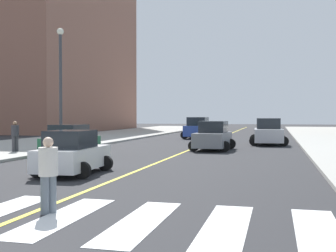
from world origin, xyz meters
name	(u,v)px	position (x,y,z in m)	size (l,w,h in m)	color
crosswalk_paint	(28,214)	(0.00, 4.00, 0.01)	(13.50, 4.00, 0.01)	silver
lane_divider_paint	(221,137)	(0.00, 40.00, 0.01)	(0.16, 80.00, 0.01)	yellow
low_rise_brick_west	(53,40)	(-27.33, 54.67, 13.68)	(16.00, 32.00, 27.36)	#895948
car_blue_nearest	(198,128)	(-1.93, 37.19, 0.98)	(2.96, 4.72, 2.10)	#2D479E
car_gray_second	(213,137)	(1.50, 23.28, 0.89)	(2.75, 4.31, 1.89)	slate
car_white_third	(73,154)	(-2.10, 10.45, 0.79)	(2.46, 3.85, 1.69)	silver
car_green_fourth	(71,142)	(-5.46, 16.96, 0.82)	(2.50, 3.97, 1.76)	#236B42
car_silver_fifth	(268,132)	(4.92, 29.41, 0.96)	(3.00, 4.67, 2.05)	#B7B7BC
pedestrian_crossing	(48,171)	(0.41, 4.20, 0.97)	(0.44, 0.44, 1.77)	slate
pedestrian_walking_west	(15,135)	(-9.34, 17.59, 1.13)	(0.44, 0.44, 1.78)	#38383D
street_lamp	(61,78)	(-8.09, 20.79, 4.71)	(0.44, 0.44, 7.77)	#38383D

